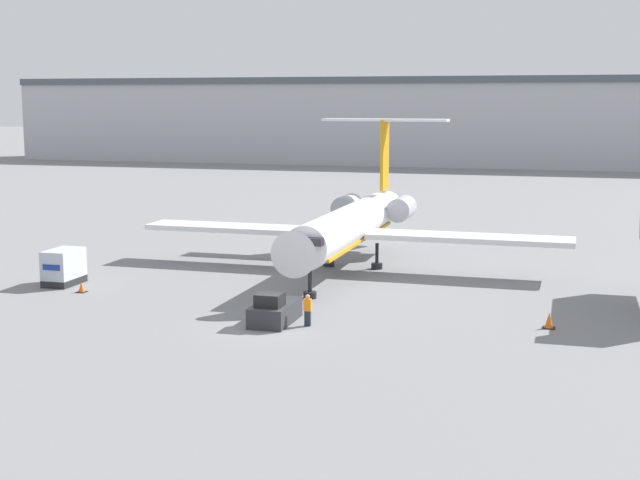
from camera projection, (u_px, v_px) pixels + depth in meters
ground_plane at (271, 327)px, 46.47m from camera, size 600.00×600.00×0.00m
terminal_building at (487, 121)px, 159.31m from camera, size 180.00×16.80×15.78m
airplane_main at (352, 223)px, 62.15m from camera, size 30.27×24.79×10.25m
pushback_tug at (275, 311)px, 47.34m from camera, size 1.91×3.87×1.77m
luggage_cart at (64, 267)px, 57.04m from camera, size 1.71×2.85×2.28m
worker_near_tug at (308, 310)px, 46.60m from camera, size 0.40×0.24×1.69m
traffic_cone_left at (82, 287)px, 54.86m from camera, size 0.58×0.58×0.66m
traffic_cone_right at (549, 321)px, 46.21m from camera, size 0.65×0.65×0.82m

